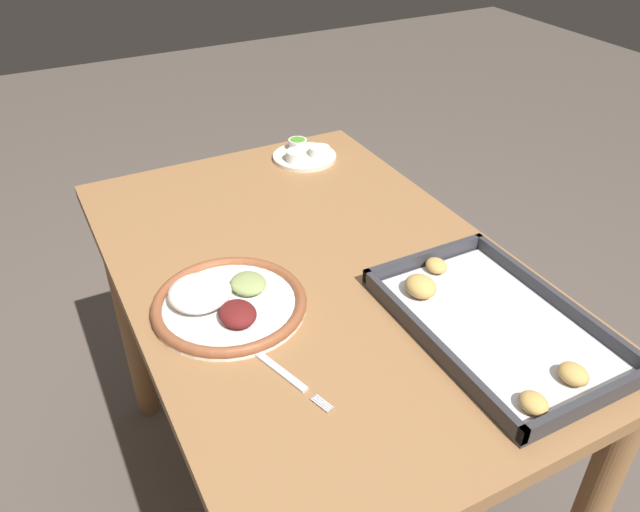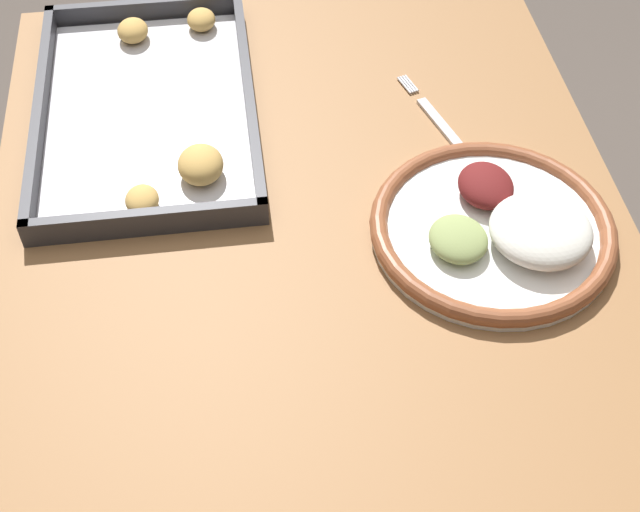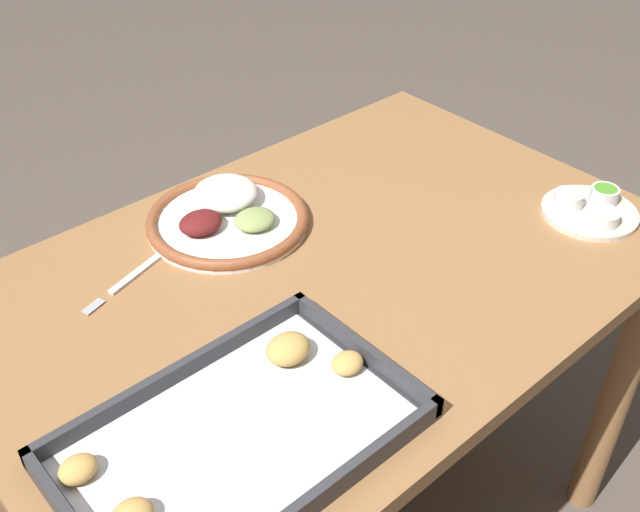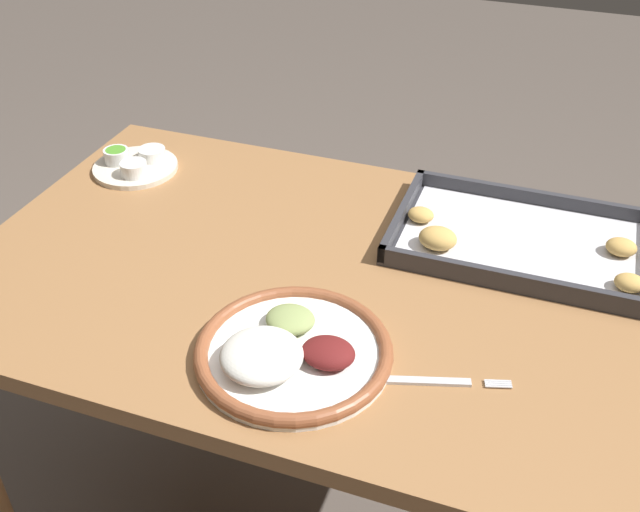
{
  "view_description": "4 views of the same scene",
  "coord_description": "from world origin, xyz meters",
  "px_view_note": "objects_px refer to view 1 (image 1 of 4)",
  "views": [
    {
      "loc": [
        0.87,
        -0.45,
        1.43
      ],
      "look_at": [
        0.01,
        0.0,
        0.77
      ],
      "focal_mm": 35.0,
      "sensor_mm": 36.0,
      "label": 1
    },
    {
      "loc": [
        -0.59,
        0.08,
        1.47
      ],
      "look_at": [
        0.01,
        0.0,
        0.77
      ],
      "focal_mm": 50.0,
      "sensor_mm": 36.0,
      "label": 2
    },
    {
      "loc": [
        0.61,
        0.67,
        1.46
      ],
      "look_at": [
        0.01,
        0.0,
        0.77
      ],
      "focal_mm": 42.0,
      "sensor_mm": 36.0,
      "label": 3
    },
    {
      "loc": [
        0.33,
        -0.89,
        1.44
      ],
      "look_at": [
        0.01,
        0.0,
        0.77
      ],
      "focal_mm": 42.0,
      "sensor_mm": 36.0,
      "label": 4
    }
  ],
  "objects_px": {
    "dinner_plate": "(226,302)",
    "baking_tray": "(491,323)",
    "saucer_plate": "(304,154)",
    "fork": "(281,371)"
  },
  "relations": [
    {
      "from": "dinner_plate",
      "to": "saucer_plate",
      "type": "height_order",
      "value": "dinner_plate"
    },
    {
      "from": "baking_tray",
      "to": "saucer_plate",
      "type": "bearing_deg",
      "value": 179.0
    },
    {
      "from": "dinner_plate",
      "to": "saucer_plate",
      "type": "bearing_deg",
      "value": 140.74
    },
    {
      "from": "dinner_plate",
      "to": "baking_tray",
      "type": "distance_m",
      "value": 0.45
    },
    {
      "from": "saucer_plate",
      "to": "dinner_plate",
      "type": "bearing_deg",
      "value": -39.26
    },
    {
      "from": "dinner_plate",
      "to": "saucer_plate",
      "type": "distance_m",
      "value": 0.61
    },
    {
      "from": "dinner_plate",
      "to": "baking_tray",
      "type": "bearing_deg",
      "value": 55.83
    },
    {
      "from": "fork",
      "to": "saucer_plate",
      "type": "distance_m",
      "value": 0.76
    },
    {
      "from": "saucer_plate",
      "to": "fork",
      "type": "bearing_deg",
      "value": -29.14
    },
    {
      "from": "dinner_plate",
      "to": "baking_tray",
      "type": "height_order",
      "value": "dinner_plate"
    }
  ]
}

